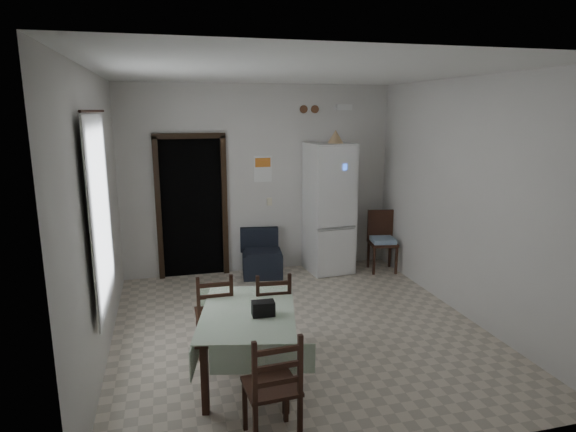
# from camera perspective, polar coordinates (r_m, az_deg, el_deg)

# --- Properties ---
(ground) EXTENTS (4.50, 4.50, 0.00)m
(ground) POSITION_cam_1_polar(r_m,az_deg,el_deg) (5.79, 1.28, -13.23)
(ground) COLOR #B7AA95
(ground) RESTS_ON ground
(ceiling) EXTENTS (4.20, 4.50, 0.02)m
(ceiling) POSITION_cam_1_polar(r_m,az_deg,el_deg) (5.23, 1.44, 16.73)
(ceiling) COLOR white
(ceiling) RESTS_ON ground
(wall_back) EXTENTS (4.20, 0.02, 2.90)m
(wall_back) POSITION_cam_1_polar(r_m,az_deg,el_deg) (7.48, -3.38, 4.30)
(wall_back) COLOR silver
(wall_back) RESTS_ON ground
(wall_front) EXTENTS (4.20, 0.02, 2.90)m
(wall_front) POSITION_cam_1_polar(r_m,az_deg,el_deg) (3.29, 12.22, -6.63)
(wall_front) COLOR silver
(wall_front) RESTS_ON ground
(wall_left) EXTENTS (0.02, 4.50, 2.90)m
(wall_left) POSITION_cam_1_polar(r_m,az_deg,el_deg) (5.17, -21.64, -0.26)
(wall_left) COLOR silver
(wall_left) RESTS_ON ground
(wall_right) EXTENTS (0.02, 4.50, 2.90)m
(wall_right) POSITION_cam_1_polar(r_m,az_deg,el_deg) (6.23, 20.29, 1.89)
(wall_right) COLOR silver
(wall_right) RESTS_ON ground
(doorway) EXTENTS (1.06, 0.52, 2.22)m
(doorway) POSITION_cam_1_polar(r_m,az_deg,el_deg) (7.62, -11.42, 1.25)
(doorway) COLOR black
(doorway) RESTS_ON ground
(window_recess) EXTENTS (0.10, 1.20, 1.60)m
(window_recess) POSITION_cam_1_polar(r_m,az_deg,el_deg) (4.96, -22.56, 0.34)
(window_recess) COLOR silver
(window_recess) RESTS_ON ground
(curtain) EXTENTS (0.02, 1.45, 1.85)m
(curtain) POSITION_cam_1_polar(r_m,az_deg,el_deg) (4.95, -21.30, 0.41)
(curtain) COLOR silver
(curtain) RESTS_ON ground
(curtain_rod) EXTENTS (0.02, 1.60, 0.02)m
(curtain_rod) POSITION_cam_1_polar(r_m,az_deg,el_deg) (4.85, -22.08, 11.45)
(curtain_rod) COLOR black
(curtain_rod) RESTS_ON ground
(calendar) EXTENTS (0.28, 0.02, 0.40)m
(calendar) POSITION_cam_1_polar(r_m,az_deg,el_deg) (7.46, -3.00, 5.60)
(calendar) COLOR white
(calendar) RESTS_ON ground
(calendar_image) EXTENTS (0.24, 0.01, 0.14)m
(calendar_image) POSITION_cam_1_polar(r_m,az_deg,el_deg) (7.44, -3.00, 6.36)
(calendar_image) COLOR orange
(calendar_image) RESTS_ON ground
(light_switch) EXTENTS (0.08, 0.02, 0.12)m
(light_switch) POSITION_cam_1_polar(r_m,az_deg,el_deg) (7.56, -2.22, 1.71)
(light_switch) COLOR beige
(light_switch) RESTS_ON ground
(vent_left) EXTENTS (0.12, 0.03, 0.12)m
(vent_left) POSITION_cam_1_polar(r_m,az_deg,el_deg) (7.56, 1.87, 12.54)
(vent_left) COLOR brown
(vent_left) RESTS_ON ground
(vent_right) EXTENTS (0.12, 0.03, 0.12)m
(vent_right) POSITION_cam_1_polar(r_m,az_deg,el_deg) (7.61, 3.20, 12.52)
(vent_right) COLOR brown
(vent_right) RESTS_ON ground
(emergency_light) EXTENTS (0.25, 0.07, 0.09)m
(emergency_light) POSITION_cam_1_polar(r_m,az_deg,el_deg) (7.75, 6.66, 12.68)
(emergency_light) COLOR white
(emergency_light) RESTS_ON ground
(fridge) EXTENTS (0.71, 0.71, 2.02)m
(fridge) POSITION_cam_1_polar(r_m,az_deg,el_deg) (7.52, 4.89, 0.92)
(fridge) COLOR white
(fridge) RESTS_ON ground
(tan_cone) EXTENTS (0.27, 0.27, 0.20)m
(tan_cone) POSITION_cam_1_polar(r_m,az_deg,el_deg) (7.37, 5.66, 9.35)
(tan_cone) COLOR tan
(tan_cone) RESTS_ON fridge
(navy_seat) EXTENTS (0.66, 0.64, 0.71)m
(navy_seat) POSITION_cam_1_polar(r_m,az_deg,el_deg) (7.41, -3.09, -4.45)
(navy_seat) COLOR black
(navy_seat) RESTS_ON ground
(corner_chair) EXTENTS (0.48, 0.48, 0.95)m
(corner_chair) POSITION_cam_1_polar(r_m,az_deg,el_deg) (7.74, 11.16, -3.02)
(corner_chair) COLOR black
(corner_chair) RESTS_ON ground
(dining_table) EXTENTS (1.13, 1.46, 0.68)m
(dining_table) POSITION_cam_1_polar(r_m,az_deg,el_deg) (4.73, -4.68, -14.95)
(dining_table) COLOR #ADC2A5
(dining_table) RESTS_ON ground
(black_bag) EXTENTS (0.21, 0.13, 0.13)m
(black_bag) POSITION_cam_1_polar(r_m,az_deg,el_deg) (4.46, -2.96, -10.88)
(black_bag) COLOR black
(black_bag) RESTS_ON dining_table
(dining_chair_far_left) EXTENTS (0.39, 0.39, 0.90)m
(dining_chair_far_left) POSITION_cam_1_polar(r_m,az_deg,el_deg) (5.18, -8.75, -11.16)
(dining_chair_far_left) COLOR black
(dining_chair_far_left) RESTS_ON ground
(dining_chair_far_right) EXTENTS (0.41, 0.41, 0.89)m
(dining_chair_far_right) POSITION_cam_1_polar(r_m,az_deg,el_deg) (5.18, -1.98, -11.04)
(dining_chair_far_right) COLOR black
(dining_chair_far_right) RESTS_ON ground
(dining_chair_near_head) EXTENTS (0.42, 0.42, 0.93)m
(dining_chair_near_head) POSITION_cam_1_polar(r_m,az_deg,el_deg) (3.88, -1.99, -19.36)
(dining_chair_near_head) COLOR black
(dining_chair_near_head) RESTS_ON ground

